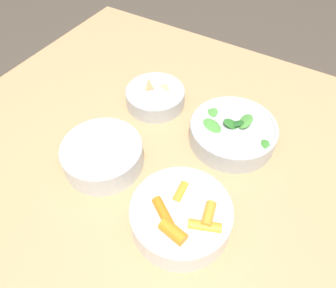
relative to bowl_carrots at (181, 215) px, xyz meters
name	(u,v)px	position (x,y,z in m)	size (l,w,h in m)	color
ground_plane	(166,288)	(0.09, -0.08, -0.79)	(10.00, 10.00, 0.00)	#4C4238
dining_table	(164,199)	(0.09, -0.08, -0.13)	(1.14, 1.07, 0.75)	tan
bowl_carrots	(181,215)	(0.00, 0.00, 0.00)	(0.19, 0.19, 0.07)	white
bowl_greens	(233,132)	(0.00, -0.25, 0.00)	(0.20, 0.20, 0.07)	silver
bowl_beans_hotdog	(103,155)	(0.22, -0.04, 0.00)	(0.17, 0.17, 0.06)	silver
bowl_cookies	(155,96)	(0.22, -0.26, -0.01)	(0.15, 0.15, 0.05)	silver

